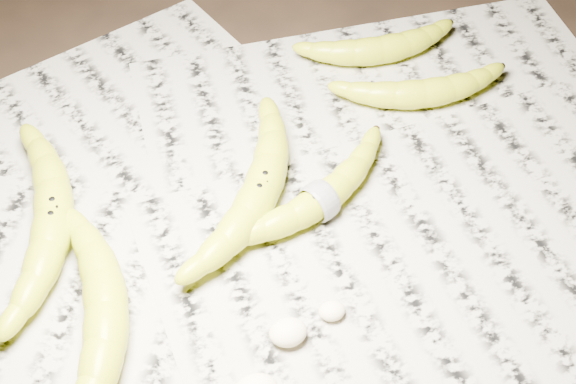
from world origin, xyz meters
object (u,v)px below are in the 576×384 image
object	(u,v)px
banana_upper_a	(423,91)
banana_taped	(320,199)
banana_left_a	(52,216)
banana_left_b	(106,311)
banana_center	(261,189)
banana_upper_b	(380,47)

from	to	relation	value
banana_upper_a	banana_taped	bearing A→B (deg)	-136.50
banana_left_a	banana_taped	distance (m)	0.26
banana_taped	banana_upper_a	size ratio (longest dim) A/B	1.14
banana_left_b	banana_center	size ratio (longest dim) A/B	0.96
banana_left_a	banana_center	bearing A→B (deg)	-87.35
banana_center	banana_taped	bearing A→B (deg)	-81.90
banana_left_b	banana_center	xyz separation A→B (m)	(0.17, 0.10, -0.00)
banana_left_a	banana_center	size ratio (longest dim) A/B	1.04
banana_left_b	banana_upper_b	xyz separation A→B (m)	(0.36, 0.28, -0.00)
banana_left_a	banana_upper_a	xyz separation A→B (m)	(0.42, 0.07, -0.00)
banana_left_b	banana_taped	distance (m)	0.24
banana_left_a	banana_upper_b	distance (m)	0.43
banana_upper_b	banana_taped	bearing A→B (deg)	-121.92
banana_left_a	banana_center	world-z (taller)	same
banana_center	banana_upper_a	world-z (taller)	banana_center
banana_center	banana_upper_a	distance (m)	0.24
banana_center	banana_left_b	bearing A→B (deg)	154.58
banana_taped	banana_center	bearing A→B (deg)	128.73
banana_center	banana_taped	distance (m)	0.06
banana_left_b	banana_upper_a	distance (m)	0.43
banana_center	banana_taped	size ratio (longest dim) A/B	1.10
banana_center	banana_upper_b	bearing A→B (deg)	-13.70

